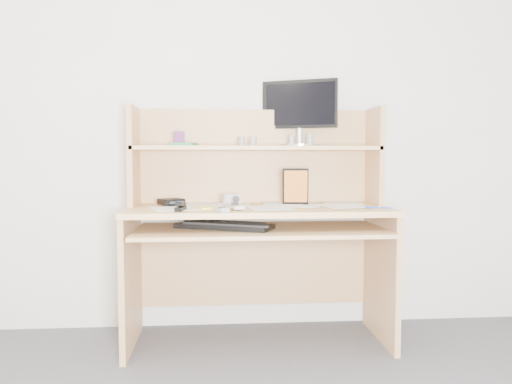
{
  "coord_description": "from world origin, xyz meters",
  "views": [
    {
      "loc": [
        -0.22,
        -1.2,
        1.01
      ],
      "look_at": [
        -0.02,
        1.43,
        0.83
      ],
      "focal_mm": 35.0,
      "sensor_mm": 36.0,
      "label": 1
    }
  ],
  "objects": [
    {
      "name": "chip_stack_d",
      "position": [
        0.32,
        1.67,
        1.12
      ],
      "size": [
        0.04,
        0.04,
        0.07
      ],
      "primitive_type": "cylinder",
      "rotation": [
        0.0,
        0.0,
        -0.06
      ],
      "color": "white",
      "rests_on": "desk"
    },
    {
      "name": "monitor",
      "position": [
        0.26,
        1.71,
        1.29
      ],
      "size": [
        0.42,
        0.24,
        0.39
      ],
      "rotation": [
        0.0,
        0.0,
        -0.42
      ],
      "color": "#B8B8BE",
      "rests_on": "desk"
    },
    {
      "name": "chip_stack_b",
      "position": [
        0.2,
        1.61,
        1.11
      ],
      "size": [
        0.05,
        0.05,
        0.06
      ],
      "primitive_type": "cylinder",
      "rotation": [
        0.0,
        0.0,
        0.27
      ],
      "color": "white",
      "rests_on": "desk"
    },
    {
      "name": "shelf_book",
      "position": [
        -0.41,
        1.63,
        1.09
      ],
      "size": [
        0.16,
        0.2,
        0.02
      ],
      "primitive_type": "cube",
      "rotation": [
        0.0,
        0.0,
        -0.16
      ],
      "color": "#2F7651",
      "rests_on": "desk"
    },
    {
      "name": "chip_stack_c",
      "position": [
        -0.02,
        1.6,
        1.11
      ],
      "size": [
        0.05,
        0.05,
        0.05
      ],
      "primitive_type": "cylinder",
      "rotation": [
        0.0,
        0.0,
        0.28
      ],
      "color": "black",
      "rests_on": "desk"
    },
    {
      "name": "tv_remote",
      "position": [
        -0.13,
        1.36,
        0.77
      ],
      "size": [
        0.09,
        0.19,
        0.02
      ],
      "primitive_type": "cube",
      "rotation": [
        0.0,
        0.0,
        0.22
      ],
      "color": "#A6A6A1",
      "rests_on": "paper_clutter"
    },
    {
      "name": "paper_clutter",
      "position": [
        0.0,
        1.48,
        0.75
      ],
      "size": [
        1.32,
        0.54,
        0.01
      ],
      "primitive_type": "cube",
      "color": "white",
      "rests_on": "desk"
    },
    {
      "name": "back_wall",
      "position": [
        0.0,
        1.8,
        1.25
      ],
      "size": [
        3.6,
        0.04,
        2.5
      ],
      "primitive_type": "cube",
      "color": "silver",
      "rests_on": "floor"
    },
    {
      "name": "wallet",
      "position": [
        -0.48,
        1.6,
        0.77
      ],
      "size": [
        0.16,
        0.15,
        0.03
      ],
      "primitive_type": "cube",
      "rotation": [
        0.0,
        0.0,
        0.61
      ],
      "color": "black",
      "rests_on": "paper_clutter"
    },
    {
      "name": "desk",
      "position": [
        0.0,
        1.56,
        0.69
      ],
      "size": [
        1.4,
        0.7,
        1.3
      ],
      "color": "tan",
      "rests_on": "floor"
    },
    {
      "name": "keyboard",
      "position": [
        -0.19,
        1.37,
        0.67
      ],
      "size": [
        0.53,
        0.37,
        0.03
      ],
      "rotation": [
        0.0,
        0.0,
        -0.43
      ],
      "color": "black",
      "rests_on": "desk"
    },
    {
      "name": "blue_pen",
      "position": [
        0.6,
        1.29,
        0.76
      ],
      "size": [
        0.12,
        0.06,
        0.01
      ],
      "primitive_type": "cylinder",
      "rotation": [
        1.57,
        0.0,
        1.11
      ],
      "color": "blue",
      "rests_on": "paper_clutter"
    },
    {
      "name": "stapler",
      "position": [
        -0.41,
        1.31,
        0.78
      ],
      "size": [
        0.05,
        0.13,
        0.04
      ],
      "primitive_type": "cube",
      "rotation": [
        0.0,
        0.0,
        -0.15
      ],
      "color": "black",
      "rests_on": "paper_clutter"
    },
    {
      "name": "chip_stack_a",
      "position": [
        -0.08,
        1.6,
        1.11
      ],
      "size": [
        0.05,
        0.05,
        0.05
      ],
      "primitive_type": "cylinder",
      "rotation": [
        0.0,
        0.0,
        0.28
      ],
      "color": "black",
      "rests_on": "desk"
    },
    {
      "name": "game_case",
      "position": [
        0.21,
        1.54,
        0.86
      ],
      "size": [
        0.14,
        0.04,
        0.2
      ],
      "primitive_type": "cube",
      "rotation": [
        0.0,
        0.0,
        -0.15
      ],
      "color": "black",
      "rests_on": "paper_clutter"
    },
    {
      "name": "sticky_note_pad",
      "position": [
        -0.28,
        1.39,
        0.75
      ],
      "size": [
        0.1,
        0.1,
        0.01
      ],
      "primitive_type": "cube",
      "rotation": [
        0.0,
        0.0,
        0.38
      ],
      "color": "gold",
      "rests_on": "desk"
    },
    {
      "name": "flip_phone",
      "position": [
        -0.2,
        1.22,
        0.77
      ],
      "size": [
        0.08,
        0.1,
        0.02
      ],
      "primitive_type": "cube",
      "rotation": [
        0.0,
        0.0,
        0.41
      ],
      "color": "silver",
      "rests_on": "paper_clutter"
    },
    {
      "name": "digital_camera",
      "position": [
        -0.14,
        1.57,
        0.79
      ],
      "size": [
        0.11,
        0.07,
        0.06
      ],
      "primitive_type": "cube",
      "rotation": [
        0.0,
        0.0,
        0.39
      ],
      "color": "silver",
      "rests_on": "paper_clutter"
    },
    {
      "name": "card_box",
      "position": [
        -0.43,
        1.6,
        1.12
      ],
      "size": [
        0.06,
        0.03,
        0.08
      ],
      "primitive_type": "cube",
      "rotation": [
        0.0,
        0.0,
        0.24
      ],
      "color": "#9D2615",
      "rests_on": "desk"
    }
  ]
}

